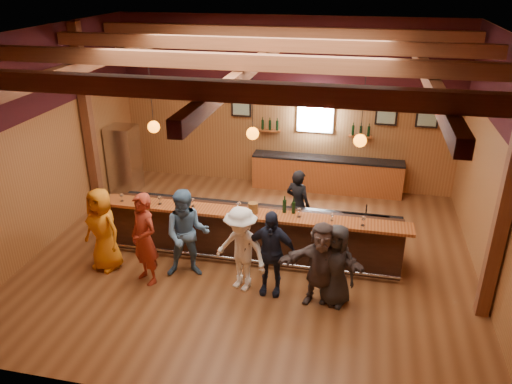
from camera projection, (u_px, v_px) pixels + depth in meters
room at (253, 106)px, 9.27m from camera, size 9.04×9.00×4.52m
bar_counter at (255, 231)px, 10.46m from camera, size 6.30×1.07×1.11m
back_bar_cabinet at (326, 174)px, 13.43m from camera, size 4.00×0.52×0.95m
window at (315, 114)px, 13.06m from camera, size 0.95×0.09×0.95m
framed_pictures at (349, 115)px, 12.86m from camera, size 5.35×0.05×0.45m
wine_shelves at (314, 131)px, 13.18m from camera, size 3.00×0.18×0.30m
pendant_lights at (253, 133)px, 9.43m from camera, size 4.24×0.24×1.37m
stainless_fridge at (124, 159)px, 13.29m from camera, size 0.70×0.70×1.80m
customer_orange at (103, 229)px, 9.81m from camera, size 0.97×0.78×1.72m
customer_redvest at (144, 239)px, 9.35m from camera, size 0.80×0.72×1.83m
customer_denim at (187, 234)px, 9.55m from camera, size 1.03×0.89×1.81m
customer_white at (241, 249)px, 9.16m from camera, size 1.24×0.99×1.68m
customer_navy at (270, 253)px, 9.05m from camera, size 0.99×0.41×1.68m
customer_brown at (321, 264)px, 8.77m from camera, size 1.51×0.50×1.62m
customer_dark at (336, 265)px, 8.79m from camera, size 0.87×0.70×1.56m
bartender at (298, 204)px, 10.97m from camera, size 0.70×0.59×1.61m
ice_bucket at (253, 208)px, 9.89m from camera, size 0.20×0.20×0.21m
bottle_a at (284, 206)px, 9.89m from camera, size 0.08×0.08×0.36m
bottle_b at (294, 207)px, 9.86m from camera, size 0.07×0.07×0.32m
glass_a at (122, 196)px, 10.36m from camera, size 0.08×0.08×0.18m
glass_b at (159, 198)px, 10.23m from camera, size 0.08×0.08×0.19m
glass_c at (176, 198)px, 10.28m from camera, size 0.08×0.08×0.17m
glass_d at (193, 200)px, 10.14m from camera, size 0.08×0.08×0.18m
glass_e at (239, 204)px, 9.95m from camera, size 0.09×0.09×0.20m
glass_f at (299, 210)px, 9.70m from camera, size 0.09×0.09×0.20m
glass_g at (332, 215)px, 9.57m from camera, size 0.07×0.07×0.16m
glass_h at (363, 219)px, 9.38m from camera, size 0.09×0.09×0.20m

